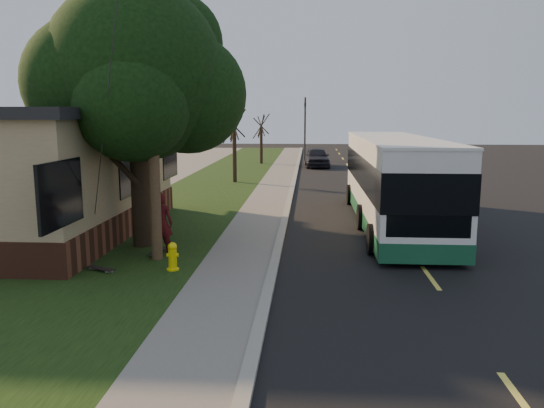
{
  "coord_description": "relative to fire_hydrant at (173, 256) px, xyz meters",
  "views": [
    {
      "loc": [
        0.91,
        -13.11,
        4.09
      ],
      "look_at": [
        -0.15,
        2.02,
        1.5
      ],
      "focal_mm": 35.0,
      "sensor_mm": 36.0,
      "label": 1
    }
  ],
  "objects": [
    {
      "name": "sidewalk",
      "position": [
        1.6,
        10.0,
        -0.39
      ],
      "size": [
        2.0,
        80.0,
        0.08
      ],
      "primitive_type": "cube",
      "color": "slate",
      "rests_on": "ground"
    },
    {
      "name": "skateboard_main",
      "position": [
        -0.86,
        1.62,
        -0.3
      ],
      "size": [
        0.43,
        0.91,
        0.08
      ],
      "color": "black",
      "rests_on": "grass_verge"
    },
    {
      "name": "road",
      "position": [
        6.6,
        10.0,
        -0.43
      ],
      "size": [
        8.0,
        80.0,
        0.01
      ],
      "primitive_type": "cube",
      "color": "black",
      "rests_on": "ground"
    },
    {
      "name": "fire_hydrant",
      "position": [
        0.0,
        0.0,
        0.0
      ],
      "size": [
        0.32,
        0.32,
        0.74
      ],
      "color": "yellow",
      "rests_on": "grass_verge"
    },
    {
      "name": "transit_bus",
      "position": [
        6.63,
        6.55,
        1.29
      ],
      "size": [
        2.76,
        11.96,
        3.24
      ],
      "color": "silver",
      "rests_on": "ground"
    },
    {
      "name": "distant_car",
      "position": [
        4.1,
        28.16,
        0.33
      ],
      "size": [
        2.01,
        4.53,
        1.52
      ],
      "primitive_type": "imported",
      "rotation": [
        0.0,
        0.0,
        0.05
      ],
      "color": "black",
      "rests_on": "ground"
    },
    {
      "name": "utility_pole",
      "position": [
        -0.71,
        0.99,
        4.2
      ],
      "size": [
        2.86,
        3.21,
        9.07
      ],
      "color": "#473321",
      "rests_on": "ground"
    },
    {
      "name": "curb",
      "position": [
        2.6,
        10.0,
        -0.37
      ],
      "size": [
        0.25,
        80.0,
        0.12
      ],
      "primitive_type": "cube",
      "color": "gray",
      "rests_on": "ground"
    },
    {
      "name": "bare_tree_near",
      "position": [
        -0.9,
        18.0,
        1.72
      ],
      "size": [
        1.38,
        1.21,
        4.31
      ],
      "color": "black",
      "rests_on": "grass_verge"
    },
    {
      "name": "ground",
      "position": [
        2.6,
        0.0,
        -0.43
      ],
      "size": [
        120.0,
        120.0,
        0.0
      ],
      "primitive_type": "plane",
      "color": "black",
      "rests_on": "ground"
    },
    {
      "name": "bare_tree_far",
      "position": [
        -0.4,
        30.0,
        1.57
      ],
      "size": [
        1.38,
        1.21,
        4.03
      ],
      "color": "black",
      "rests_on": "grass_verge"
    },
    {
      "name": "traffic_signal",
      "position": [
        3.1,
        34.0,
        2.73
      ],
      "size": [
        0.18,
        0.22,
        5.5
      ],
      "color": "#2D2D30",
      "rests_on": "ground"
    },
    {
      "name": "skateboarder",
      "position": [
        -0.72,
        1.59,
        0.53
      ],
      "size": [
        0.67,
        0.46,
        1.79
      ],
      "primitive_type": "imported",
      "rotation": [
        0.0,
        0.0,
        3.09
      ],
      "color": "#4B0F13",
      "rests_on": "grass_verge"
    },
    {
      "name": "dumpster",
      "position": [
        -4.78,
        6.54,
        0.23
      ],
      "size": [
        1.75,
        1.6,
        1.25
      ],
      "color": "black",
      "rests_on": "building_lot"
    },
    {
      "name": "skateboard_spare",
      "position": [
        -1.84,
        -0.22,
        -0.3
      ],
      "size": [
        0.86,
        0.56,
        0.08
      ],
      "color": "black",
      "rests_on": "grass_verge"
    },
    {
      "name": "grass_verge",
      "position": [
        -1.9,
        10.0,
        -0.4
      ],
      "size": [
        5.0,
        80.0,
        0.07
      ],
      "primitive_type": "cube",
      "color": "black",
      "rests_on": "ground"
    },
    {
      "name": "leafy_tree",
      "position": [
        -1.57,
        2.65,
        4.73
      ],
      "size": [
        6.3,
        6.0,
        7.8
      ],
      "color": "black",
      "rests_on": "grass_verge"
    }
  ]
}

